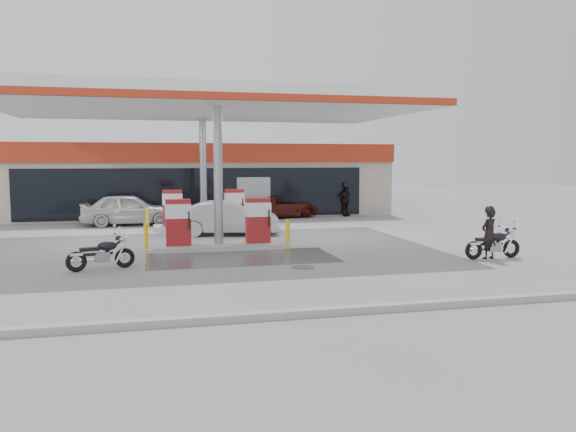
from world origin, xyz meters
The scene contains 17 objects.
ground centered at (0.00, 0.00, 0.00)m, with size 90.00×90.00×0.00m, color gray.
wet_patch centered at (0.50, 0.00, 0.00)m, with size 6.00×3.00×0.00m, color #4C4C4F.
drain_cover centered at (2.00, -2.00, 0.00)m, with size 0.70×0.70×0.01m, color #38383A.
kerb centered at (0.00, -7.00, 0.07)m, with size 28.00×0.25×0.15m, color gray.
store_building centered at (0.01, 15.94, 2.01)m, with size 22.00×8.22×4.00m.
canopy centered at (0.00, 5.00, 5.27)m, with size 16.00×10.02×5.51m.
pump_island_near centered at (0.00, 2.00, 0.71)m, with size 5.14×1.30×1.78m.
pump_island_far centered at (0.00, 8.00, 0.71)m, with size 5.14×1.30×1.78m.
main_motorcycle centered at (8.30, -2.00, 0.45)m, with size 1.96×0.75×1.01m.
biker_main centered at (8.10, -2.00, 0.80)m, with size 0.59×0.38×1.61m, color black.
parked_motorcycle centered at (-3.69, -0.99, 0.44)m, with size 1.89×0.79×0.99m.
sedan_white centered at (-3.37, 10.20, 0.76)m, with size 1.80×4.48×1.53m, color silver.
attendant centered at (-1.22, 9.58, 0.77)m, with size 0.75×0.58×1.54m, color slate.
hatchback_silver centered at (0.77, 5.60, 0.71)m, with size 1.51×4.34×1.43m, color #ABACB3.
parked_car_left centered at (-4.50, 14.00, 0.68)m, with size 1.92×4.72×1.37m, color #4A1011.
parked_car_right centered at (4.50, 12.00, 0.59)m, with size 1.94×4.22×1.17m, color #521711.
biker_walking centered at (8.16, 11.80, 0.89)m, with size 1.04×0.43×1.77m, color black.
Camera 1 is at (-2.20, -17.65, 3.15)m, focal length 35.00 mm.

